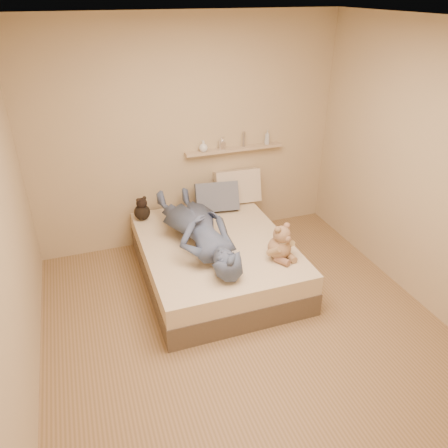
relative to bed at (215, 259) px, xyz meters
name	(u,v)px	position (x,y,z in m)	size (l,w,h in m)	color
room	(252,205)	(0.00, -0.93, 1.08)	(3.80, 3.80, 3.80)	#8F6D49
bed	(215,259)	(0.00, 0.00, 0.00)	(1.50, 1.90, 0.45)	brown
game_console	(230,257)	(-0.05, -0.57, 0.39)	(0.20, 0.13, 0.06)	silver
teddy_bear	(281,245)	(0.50, -0.52, 0.38)	(0.30, 0.31, 0.38)	#A77D5B
dark_plush	(142,210)	(-0.63, 0.74, 0.35)	(0.18, 0.18, 0.28)	black
pillow_cream	(237,186)	(0.57, 0.83, 0.43)	(0.55, 0.16, 0.40)	beige
pillow_grey	(217,197)	(0.25, 0.69, 0.40)	(0.50, 0.14, 0.34)	slate
person	(198,228)	(-0.19, -0.01, 0.42)	(0.59, 1.62, 0.39)	#454D6D
wall_shelf	(234,149)	(0.55, 0.91, 0.88)	(1.20, 0.12, 0.03)	tan
shelf_bottles	(227,143)	(0.45, 0.91, 0.97)	(0.91, 0.12, 0.18)	silver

